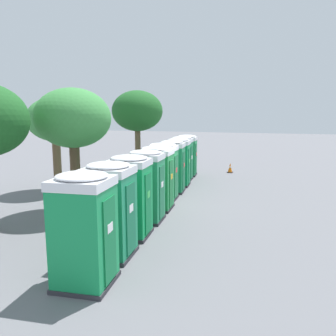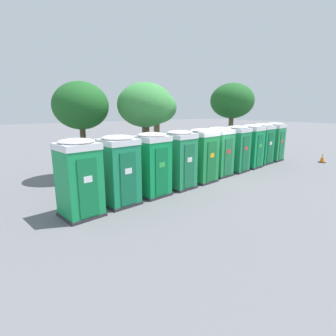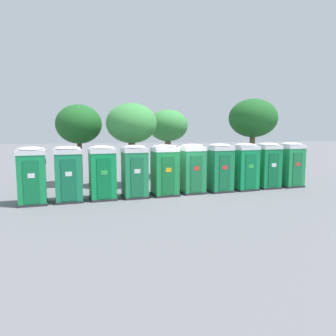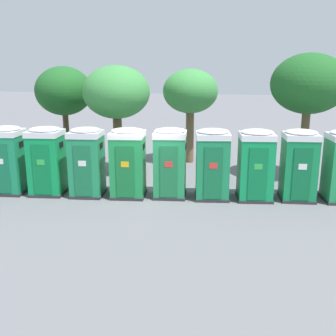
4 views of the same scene
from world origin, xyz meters
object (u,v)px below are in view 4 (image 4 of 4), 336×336
(portapotty_1, at_px, (8,160))
(street_tree_3, at_px, (116,93))
(portapotty_2, at_px, (47,160))
(portapotty_3, at_px, (87,161))
(portapotty_8, at_px, (299,165))
(street_tree_1, at_px, (190,92))
(street_tree_2, at_px, (64,92))
(portapotty_5, at_px, (170,162))
(portapotty_4, at_px, (128,162))
(portapotty_7, at_px, (256,164))
(street_tree_0, at_px, (309,85))
(portapotty_6, at_px, (212,164))

(portapotty_1, bearing_deg, street_tree_3, 46.50)
(portapotty_2, relative_size, portapotty_3, 1.00)
(portapotty_8, distance_m, street_tree_3, 7.98)
(street_tree_1, bearing_deg, street_tree_2, -160.79)
(portapotty_1, xyz_separation_m, portapotty_5, (6.05, 0.82, 0.00))
(portapotty_4, bearing_deg, portapotty_2, -173.70)
(portapotty_3, relative_size, portapotty_8, 1.00)
(portapotty_3, distance_m, portapotty_7, 6.10)
(portapotty_4, relative_size, portapotty_7, 1.00)
(portapotty_8, bearing_deg, street_tree_3, 165.32)
(portapotty_1, bearing_deg, portapotty_8, 7.67)
(portapotty_1, relative_size, portapotty_2, 1.00)
(portapotty_1, xyz_separation_m, portapotty_4, (4.55, 0.51, 0.00))
(portapotty_5, bearing_deg, portapotty_8, 7.57)
(street_tree_0, distance_m, street_tree_2, 10.85)
(portapotty_1, xyz_separation_m, portapotty_2, (1.52, 0.17, 0.00))
(portapotty_8, xyz_separation_m, street_tree_3, (-7.39, 1.94, 2.28))
(street_tree_3, bearing_deg, street_tree_2, 160.14)
(portapotty_4, distance_m, portapotty_6, 3.05)
(portapotty_2, distance_m, portapotty_8, 9.15)
(portapotty_1, bearing_deg, street_tree_1, 47.33)
(portapotty_3, xyz_separation_m, portapotty_5, (3.01, 0.50, -0.00))
(street_tree_1, bearing_deg, portapotty_6, -72.93)
(street_tree_3, bearing_deg, portapotty_3, -92.92)
(portapotty_6, bearing_deg, street_tree_0, 44.87)
(portapotty_2, relative_size, street_tree_1, 0.55)
(portapotty_1, xyz_separation_m, street_tree_2, (0.24, 4.43, 2.26))
(portapotty_8, xyz_separation_m, street_tree_1, (-4.69, 4.97, 2.18))
(street_tree_2, bearing_deg, portapotty_4, -42.28)
(portapotty_1, bearing_deg, portapotty_2, 6.57)
(street_tree_0, height_order, street_tree_2, street_tree_0)
(portapotty_7, bearing_deg, street_tree_3, 159.27)
(portapotty_3, distance_m, street_tree_1, 7.06)
(portapotty_7, xyz_separation_m, street_tree_1, (-3.19, 5.27, 2.18))
(portapotty_6, distance_m, portapotty_7, 1.53)
(portapotty_4, relative_size, street_tree_3, 0.54)
(portapotty_4, distance_m, portapotty_8, 6.10)
(portapotty_6, relative_size, portapotty_8, 1.00)
(portapotty_1, height_order, portapotty_8, same)
(portapotty_5, distance_m, portapotty_7, 3.05)
(portapotty_8, bearing_deg, portapotty_4, -171.37)
(portapotty_3, height_order, street_tree_0, street_tree_0)
(portapotty_2, xyz_separation_m, portapotty_7, (7.57, 0.96, -0.00))
(portapotty_5, bearing_deg, portapotty_4, -168.23)
(portapotty_8, bearing_deg, portapotty_1, -172.33)
(portapotty_7, bearing_deg, portapotty_6, -173.27)
(portapotty_5, xyz_separation_m, street_tree_3, (-2.86, 2.54, 2.28))
(portapotty_4, distance_m, portapotty_7, 4.58)
(street_tree_0, bearing_deg, portapotty_2, -155.92)
(portapotty_2, distance_m, portapotty_7, 7.63)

